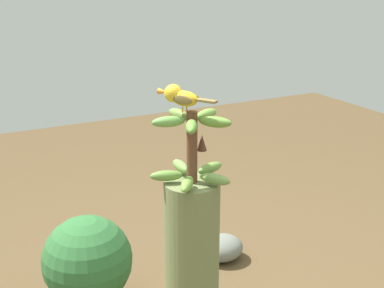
# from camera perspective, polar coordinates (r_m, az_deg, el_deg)

# --- Properties ---
(banana_bunch) EXTENTS (0.29, 0.30, 0.26)m
(banana_bunch) POSITION_cam_1_polar(r_m,az_deg,el_deg) (1.86, 0.04, -0.37)
(banana_bunch) COLOR brown
(banana_bunch) RESTS_ON banana_tree
(perched_bird) EXTENTS (0.21, 0.14, 0.09)m
(perched_bird) POSITION_cam_1_polar(r_m,az_deg,el_deg) (1.81, -1.36, 5.25)
(perched_bird) COLOR #C68933
(perched_bird) RESTS_ON banana_bunch
(tropical_shrub) EXTENTS (0.44, 0.44, 0.53)m
(tropical_shrub) POSITION_cam_1_polar(r_m,az_deg,el_deg) (2.63, -11.34, -12.32)
(tropical_shrub) COLOR brown
(tropical_shrub) RESTS_ON ground
(garden_rock) EXTENTS (0.24, 0.27, 0.15)m
(garden_rock) POSITION_cam_1_polar(r_m,az_deg,el_deg) (3.16, 3.33, -11.23)
(garden_rock) COLOR slate
(garden_rock) RESTS_ON ground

